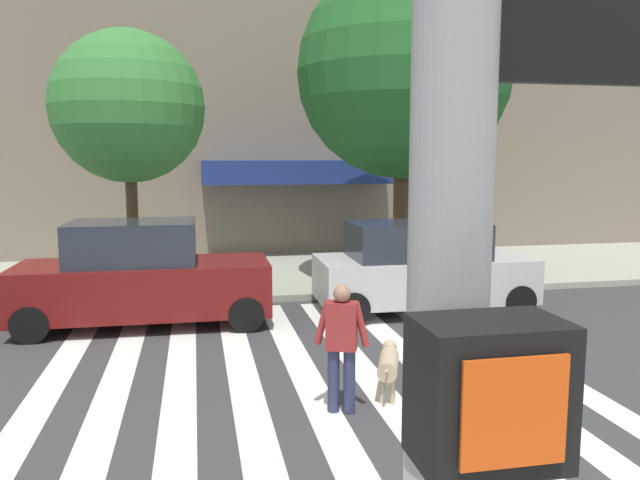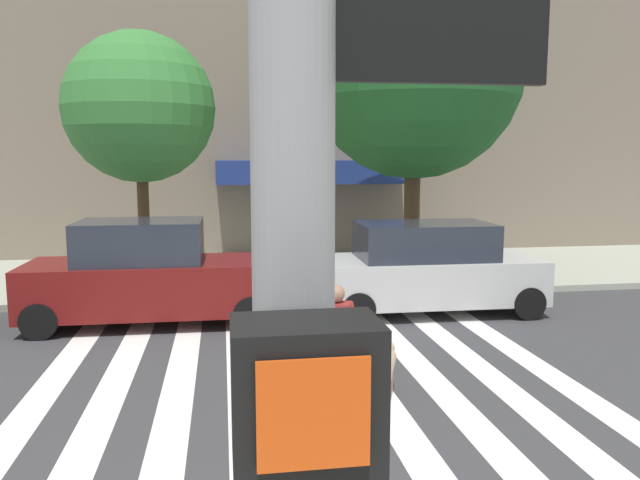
{
  "view_description": "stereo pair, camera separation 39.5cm",
  "coord_description": "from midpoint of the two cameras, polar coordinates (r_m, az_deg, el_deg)",
  "views": [
    {
      "loc": [
        -0.81,
        -1.82,
        3.19
      ],
      "look_at": [
        1.01,
        7.09,
        1.97
      ],
      "focal_mm": 34.55,
      "sensor_mm": 36.0,
      "label": 1
    },
    {
      "loc": [
        -0.42,
        -1.89,
        3.19
      ],
      "look_at": [
        1.01,
        7.09,
        1.97
      ],
      "focal_mm": 34.55,
      "sensor_mm": 36.0,
      "label": 2
    }
  ],
  "objects": [
    {
      "name": "street_tree_middle",
      "position": [
        15.12,
        6.96,
        15.17
      ],
      "size": [
        5.05,
        5.05,
        7.57
      ],
      "color": "#4C3823",
      "rests_on": "sidewalk_far"
    },
    {
      "name": "street_tree_nearest",
      "position": [
        14.33,
        -18.13,
        11.58
      ],
      "size": [
        3.3,
        3.3,
        5.77
      ],
      "color": "#4C3823",
      "rests_on": "sidewalk_far"
    },
    {
      "name": "dog_on_leash",
      "position": [
        8.47,
        5.0,
        -11.3
      ],
      "size": [
        0.53,
        1.1,
        0.65
      ],
      "color": "tan",
      "rests_on": "ground_plane"
    },
    {
      "name": "parked_car_behind_first",
      "position": [
        12.22,
        -17.06,
        -3.29
      ],
      "size": [
        4.7,
        1.93,
        2.0
      ],
      "color": "#611211",
      "rests_on": "ground_plane"
    },
    {
      "name": "ground_plane",
      "position": [
        8.25,
        -6.56,
        -15.16
      ],
      "size": [
        160.0,
        160.0,
        0.0
      ],
      "primitive_type": "plane",
      "color": "#353538"
    },
    {
      "name": "pedestrian_dog_walker",
      "position": [
        7.75,
        0.54,
        -9.34
      ],
      "size": [
        0.69,
        0.36,
        1.64
      ],
      "color": "#282D4C",
      "rests_on": "ground_plane"
    },
    {
      "name": "sidewalk_far",
      "position": [
        16.61,
        -9.2,
        -3.25
      ],
      "size": [
        80.0,
        6.0,
        0.15
      ],
      "primitive_type": "cube",
      "color": "#9DA18F",
      "rests_on": "ground_plane"
    },
    {
      "name": "crosswalk_stripes",
      "position": [
        8.33,
        -1.48,
        -14.85
      ],
      "size": [
        7.65,
        10.85,
        0.01
      ],
      "color": "silver",
      "rests_on": "ground_plane"
    },
    {
      "name": "parked_car_third_in_line",
      "position": [
        12.93,
        8.49,
        -2.54
      ],
      "size": [
        4.43,
        2.01,
        1.87
      ],
      "color": "#B8B8B5",
      "rests_on": "ground_plane"
    }
  ]
}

